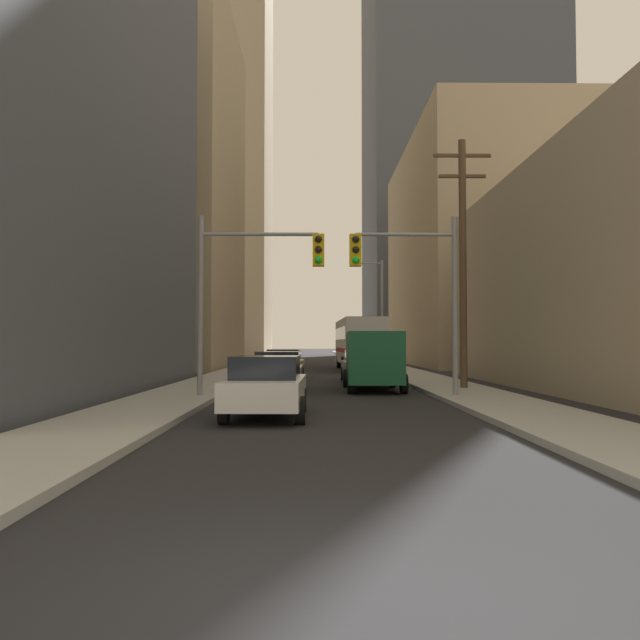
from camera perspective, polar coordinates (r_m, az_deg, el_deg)
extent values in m
plane|color=black|center=(4.80, 5.98, -24.56)|extent=(400.00, 400.00, 0.00)
cube|color=#9E9E99|center=(54.62, -5.36, -3.89)|extent=(2.78, 160.00, 0.15)
cube|color=#9E9E99|center=(54.71, 5.06, -3.88)|extent=(2.78, 160.00, 0.15)
cube|color=silver|center=(43.46, 3.45, -1.89)|extent=(2.71, 11.54, 2.90)
cube|color=black|center=(43.39, 1.79, -1.21)|extent=(0.22, 10.58, 0.80)
cube|color=red|center=(43.39, 1.79, -2.66)|extent=(0.21, 10.58, 0.28)
cylinder|color=black|center=(47.43, 1.69, -3.66)|extent=(0.32, 1.00, 1.00)
cylinder|color=black|center=(47.59, 4.52, -3.65)|extent=(0.32, 1.00, 1.00)
cylinder|color=black|center=(40.20, 2.11, -3.95)|extent=(0.32, 1.00, 1.00)
cylinder|color=black|center=(40.38, 5.45, -3.94)|extent=(0.32, 1.00, 1.00)
cube|color=#195938|center=(25.12, 4.70, -3.25)|extent=(2.18, 5.27, 1.90)
cube|color=black|center=(27.71, 4.20, -2.27)|extent=(1.76, 0.08, 0.60)
cylinder|color=black|center=(26.74, 2.32, -5.21)|extent=(0.24, 0.72, 0.72)
cylinder|color=black|center=(26.91, 6.42, -5.18)|extent=(0.24, 0.72, 0.72)
cylinder|color=black|center=(23.43, 2.75, -5.66)|extent=(0.24, 0.72, 0.72)
cylinder|color=black|center=(23.62, 7.42, -5.62)|extent=(0.24, 0.72, 0.72)
cube|color=white|center=(16.03, -4.77, -6.31)|extent=(1.92, 4.25, 0.65)
cube|color=black|center=(15.84, -4.81, -4.19)|extent=(1.64, 1.95, 0.55)
cylinder|color=black|center=(17.47, -7.31, -7.02)|extent=(0.22, 0.64, 0.64)
cylinder|color=black|center=(17.35, -1.59, -7.07)|extent=(0.22, 0.64, 0.64)
cylinder|color=black|center=(14.81, -8.52, -7.91)|extent=(0.22, 0.64, 0.64)
cylinder|color=black|center=(14.68, -1.76, -7.99)|extent=(0.22, 0.64, 0.64)
cube|color=slate|center=(24.41, -3.74, -4.84)|extent=(1.80, 4.20, 0.65)
cube|color=black|center=(24.24, -3.76, -3.45)|extent=(1.59, 1.90, 0.55)
cylinder|color=black|center=(25.82, -5.50, -5.41)|extent=(0.22, 0.64, 0.64)
cylinder|color=black|center=(25.74, -1.65, -5.43)|extent=(0.22, 0.64, 0.64)
cylinder|color=black|center=(23.15, -6.07, -5.80)|extent=(0.22, 0.64, 0.64)
cylinder|color=black|center=(23.05, -1.76, -5.82)|extent=(0.22, 0.64, 0.64)
cube|color=#B7BABF|center=(30.69, 3.81, -4.27)|extent=(1.88, 4.24, 0.65)
cube|color=black|center=(30.53, 3.83, -3.16)|extent=(1.62, 1.93, 0.55)
cylinder|color=black|center=(31.99, 2.08, -4.76)|extent=(0.22, 0.64, 0.64)
cylinder|color=black|center=(32.12, 5.17, -4.75)|extent=(0.22, 0.64, 0.64)
cylinder|color=black|center=(29.31, 2.33, -5.01)|extent=(0.22, 0.64, 0.64)
cylinder|color=black|center=(29.45, 5.70, -4.99)|extent=(0.22, 0.64, 0.64)
cube|color=#C6B793|center=(32.79, -3.16, -4.13)|extent=(1.96, 4.27, 0.65)
cube|color=black|center=(32.62, -3.17, -3.08)|extent=(1.66, 1.96, 0.55)
cylinder|color=black|center=(34.19, -4.51, -4.58)|extent=(0.22, 0.64, 0.64)
cylinder|color=black|center=(34.12, -1.61, -4.60)|extent=(0.22, 0.64, 0.64)
cylinder|color=black|center=(31.51, -4.84, -4.80)|extent=(0.22, 0.64, 0.64)
cylinder|color=black|center=(31.43, -1.69, -4.81)|extent=(0.22, 0.64, 0.64)
cylinder|color=gray|center=(21.33, -10.55, 1.11)|extent=(0.18, 0.18, 6.00)
cylinder|color=gray|center=(21.35, -5.36, 7.56)|extent=(3.85, 0.12, 0.12)
cube|color=gold|center=(21.20, -0.14, 6.19)|extent=(0.38, 0.30, 1.05)
sphere|color=black|center=(21.08, -0.13, 7.17)|extent=(0.24, 0.24, 0.24)
sphere|color=black|center=(21.03, -0.13, 6.25)|extent=(0.24, 0.24, 0.24)
sphere|color=#19D833|center=(20.99, -0.13, 5.33)|extent=(0.24, 0.24, 0.24)
cylinder|color=gray|center=(21.53, 11.85, 1.09)|extent=(0.18, 0.18, 6.00)
cylinder|color=gray|center=(21.50, 7.52, 7.51)|extent=(3.26, 0.12, 0.12)
cube|color=gold|center=(21.25, 3.15, 6.17)|extent=(0.38, 0.30, 1.05)
sphere|color=black|center=(21.13, 3.18, 7.15)|extent=(0.24, 0.24, 0.24)
sphere|color=black|center=(21.08, 3.19, 6.24)|extent=(0.24, 0.24, 0.24)
sphere|color=#19D833|center=(21.03, 3.19, 5.32)|extent=(0.24, 0.24, 0.24)
cylinder|color=brown|center=(25.20, 12.53, 4.77)|extent=(0.28, 0.28, 9.62)
cube|color=brown|center=(26.04, 12.46, 14.02)|extent=(2.20, 0.12, 0.12)
cube|color=brown|center=(25.83, 12.47, 12.31)|extent=(1.80, 0.12, 0.12)
cylinder|color=gray|center=(44.20, 5.51, 0.44)|extent=(0.16, 0.16, 7.50)
cylinder|color=gray|center=(44.41, 4.35, 5.03)|extent=(1.79, 0.10, 0.10)
ellipsoid|color=#4C4C51|center=(44.33, 3.19, 4.91)|extent=(0.56, 0.32, 0.20)
cube|color=tan|center=(53.52, -21.30, 10.78)|extent=(24.71, 19.24, 27.18)
cube|color=tan|center=(104.25, -11.87, 15.77)|extent=(25.67, 18.32, 67.32)
cube|color=tan|center=(58.77, 15.21, 5.61)|extent=(15.43, 27.71, 19.18)
cube|color=#4C515B|center=(98.64, 11.90, 16.93)|extent=(25.11, 23.89, 67.67)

